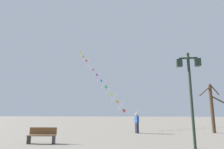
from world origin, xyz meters
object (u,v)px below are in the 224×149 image
twin_lantern_lamp_post (190,80)px  bare_tree (212,107)px  park_bench (42,135)px  kite_train (99,78)px  kite_flyer (137,123)px

twin_lantern_lamp_post → bare_tree: (3.73, 8.45, -1.13)m
park_bench → bare_tree: bearing=26.5°
kite_train → kite_flyer: 10.65m
twin_lantern_lamp_post → bare_tree: 9.30m
kite_flyer → park_bench: size_ratio=1.04×
twin_lantern_lamp_post → bare_tree: twin_lantern_lamp_post is taller
kite_flyer → park_bench: bearing=107.3°
twin_lantern_lamp_post → park_bench: (-8.27, 0.42, -2.93)m
twin_lantern_lamp_post → kite_train: size_ratio=0.40×
kite_train → bare_tree: bearing=-27.6°
twin_lantern_lamp_post → kite_flyer: (-3.03, 7.09, -2.48)m
bare_tree → park_bench: size_ratio=2.68×
twin_lantern_lamp_post → kite_flyer: bearing=113.1°
twin_lantern_lamp_post → kite_train: 17.04m
kite_flyer → park_bench: kite_flyer is taller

